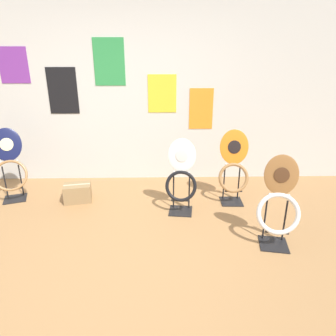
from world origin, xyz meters
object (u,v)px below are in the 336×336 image
(toilet_seat_display_orange_sun, at_px, (233,171))
(storage_box, at_px, (78,193))
(toilet_seat_display_white_plain, at_px, (181,178))
(toilet_seat_display_woodgrain, at_px, (279,205))
(toilet_seat_display_navy_moon, at_px, (9,165))

(toilet_seat_display_orange_sun, height_order, storage_box, toilet_seat_display_orange_sun)
(toilet_seat_display_white_plain, height_order, toilet_seat_display_orange_sun, toilet_seat_display_orange_sun)
(toilet_seat_display_white_plain, relative_size, toilet_seat_display_orange_sun, 0.96)
(toilet_seat_display_orange_sun, distance_m, toilet_seat_display_woodgrain, 1.00)
(toilet_seat_display_woodgrain, xyz_separation_m, storage_box, (-2.26, 1.04, -0.33))
(toilet_seat_display_navy_moon, bearing_deg, toilet_seat_display_white_plain, -10.79)
(toilet_seat_display_orange_sun, bearing_deg, storage_box, 178.08)
(storage_box, bearing_deg, toilet_seat_display_white_plain, -13.12)
(toilet_seat_display_orange_sun, xyz_separation_m, storage_box, (-2.04, 0.07, -0.32))
(toilet_seat_display_white_plain, relative_size, storage_box, 2.36)
(toilet_seat_display_orange_sun, distance_m, storage_box, 2.07)
(toilet_seat_display_navy_moon, bearing_deg, toilet_seat_display_woodgrain, -20.16)
(toilet_seat_display_orange_sun, relative_size, storage_box, 2.47)
(toilet_seat_display_white_plain, height_order, storage_box, toilet_seat_display_white_plain)
(toilet_seat_display_navy_moon, relative_size, toilet_seat_display_woodgrain, 1.00)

